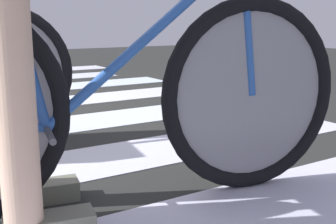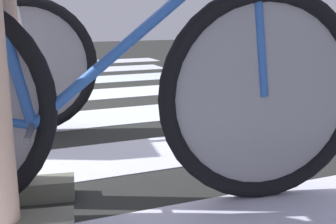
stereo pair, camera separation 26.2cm
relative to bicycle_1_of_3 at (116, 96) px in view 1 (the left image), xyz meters
name	(u,v)px [view 1 (the left image)]	position (x,y,z in m)	size (l,w,h in m)	color
bicycle_1_of_3	(116,96)	(0.00, 0.00, 0.00)	(1.72, 0.55, 0.93)	black
cyclist_1_of_3	(8,6)	(-0.31, 0.06, 0.28)	(0.38, 0.45, 1.03)	beige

